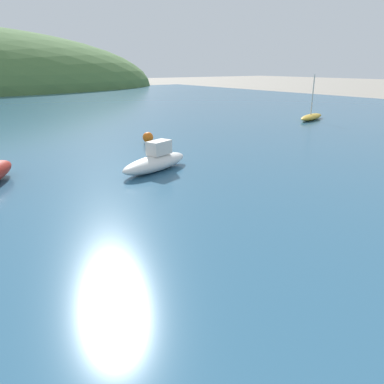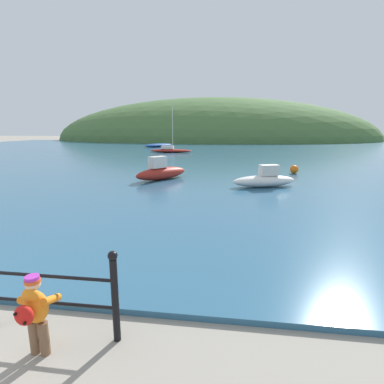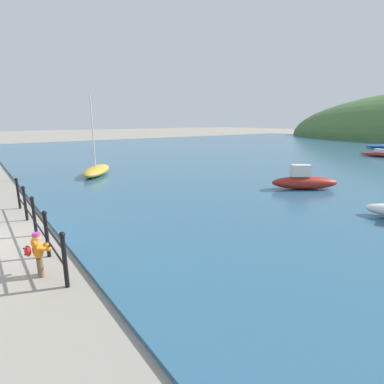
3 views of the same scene
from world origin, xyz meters
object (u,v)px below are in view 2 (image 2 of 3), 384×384
at_px(boat_far_left, 161,172).
at_px(mooring_buoy, 294,169).
at_px(boat_twin_mast, 170,150).
at_px(boat_blue_hull, 265,180).
at_px(child_in_coat, 35,309).
at_px(boat_mid_harbor, 159,145).

xyz_separation_m(boat_far_left, mooring_buoy, (7.08, 3.07, -0.14)).
xyz_separation_m(boat_twin_mast, boat_blue_hull, (8.16, -18.47, 0.06)).
bearing_deg(boat_twin_mast, child_in_coat, -81.11).
bearing_deg(mooring_buoy, boat_mid_harbor, 120.60).
bearing_deg(child_in_coat, boat_twin_mast, 98.89).
bearing_deg(boat_blue_hull, boat_twin_mast, 113.83).
bearing_deg(boat_far_left, child_in_coat, -83.35).
height_order(boat_blue_hull, mooring_buoy, boat_blue_hull).
xyz_separation_m(boat_mid_harbor, boat_far_left, (6.83, -26.58, 0.14)).
height_order(boat_twin_mast, mooring_buoy, boat_twin_mast).
relative_size(boat_mid_harbor, boat_blue_hull, 1.55).
xyz_separation_m(child_in_coat, boat_blue_hull, (3.62, 10.58, -0.19)).
xyz_separation_m(boat_mid_harbor, mooring_buoy, (13.91, -23.52, -0.00)).
bearing_deg(boat_mid_harbor, mooring_buoy, -59.40).
xyz_separation_m(boat_twin_mast, mooring_buoy, (10.24, -14.15, -0.02)).
bearing_deg(boat_far_left, boat_blue_hull, -14.13).
bearing_deg(boat_twin_mast, boat_far_left, -79.59).
bearing_deg(boat_twin_mast, boat_blue_hull, -66.17).
height_order(boat_mid_harbor, boat_far_left, boat_far_left).
relative_size(boat_twin_mast, boat_blue_hull, 1.79).
distance_m(boat_mid_harbor, boat_far_left, 27.45).
bearing_deg(boat_twin_mast, mooring_buoy, -54.09).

